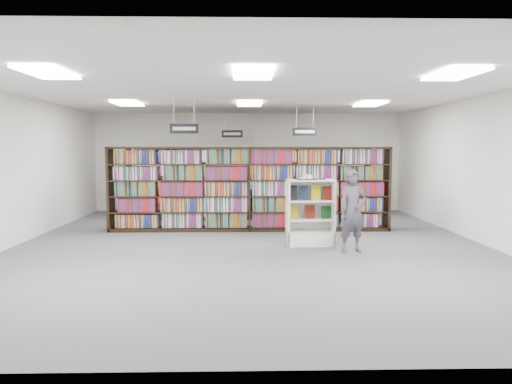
{
  "coord_description": "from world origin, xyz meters",
  "views": [
    {
      "loc": [
        -0.14,
        -10.46,
        2.06
      ],
      "look_at": [
        0.13,
        0.5,
        1.1
      ],
      "focal_mm": 35.0,
      "sensor_mm": 36.0,
      "label": 1
    }
  ],
  "objects_px": {
    "open_book": "(309,178)",
    "endcap_display": "(310,223)",
    "bookshelf_row_near": "(250,189)",
    "shopper": "(353,211)"
  },
  "relations": [
    {
      "from": "open_book",
      "to": "shopper",
      "type": "distance_m",
      "value": 1.25
    },
    {
      "from": "bookshelf_row_near",
      "to": "open_book",
      "type": "distance_m",
      "value": 2.32
    },
    {
      "from": "endcap_display",
      "to": "shopper",
      "type": "xyz_separation_m",
      "value": [
        0.75,
        -0.76,
        0.35
      ]
    },
    {
      "from": "bookshelf_row_near",
      "to": "open_book",
      "type": "xyz_separation_m",
      "value": [
        1.23,
        -1.93,
        0.38
      ]
    },
    {
      "from": "bookshelf_row_near",
      "to": "shopper",
      "type": "bearing_deg",
      "value": -53.25
    },
    {
      "from": "bookshelf_row_near",
      "to": "shopper",
      "type": "xyz_separation_m",
      "value": [
        2.02,
        -2.7,
        -0.23
      ]
    },
    {
      "from": "bookshelf_row_near",
      "to": "shopper",
      "type": "relative_size",
      "value": 4.25
    },
    {
      "from": "bookshelf_row_near",
      "to": "open_book",
      "type": "relative_size",
      "value": 10.27
    },
    {
      "from": "bookshelf_row_near",
      "to": "open_book",
      "type": "bearing_deg",
      "value": -57.45
    },
    {
      "from": "open_book",
      "to": "endcap_display",
      "type": "bearing_deg",
      "value": -15.69
    }
  ]
}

